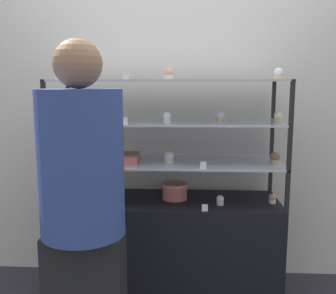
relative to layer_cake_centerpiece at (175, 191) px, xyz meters
The scene contains 27 objects.
back_wall 0.68m from the layer_cake_centerpiece, 96.70° to the left, with size 8.00×0.05×2.60m.
display_base 0.40m from the layer_cake_centerpiece, 160.25° to the right, with size 1.46×0.50×0.69m.
display_riser_lower 0.20m from the layer_cake_centerpiece, 160.25° to the right, with size 1.46×0.50×0.26m.
display_riser_middle 0.46m from the layer_cake_centerpiece, 160.25° to the right, with size 1.46×0.50×0.26m.
display_riser_upper 0.72m from the layer_cake_centerpiece, 160.25° to the right, with size 1.46×0.50×0.26m.
layer_cake_centerpiece is the anchor object (origin of this frame).
sheet_cake_frosted 0.43m from the layer_cake_centerpiece, 168.14° to the right, with size 0.26×0.18×0.06m.
cupcake_0 0.73m from the layer_cake_centerpiece, behind, with size 0.05×0.05×0.06m.
cupcake_1 0.39m from the layer_cake_centerpiece, 164.24° to the right, with size 0.05×0.05×0.06m.
cupcake_2 0.31m from the layer_cake_centerpiece, 21.38° to the right, with size 0.05×0.05×0.06m.
cupcake_3 0.63m from the layer_cake_centerpiece, ahead, with size 0.05×0.05×0.06m.
price_tag_0 0.31m from the layer_cake_centerpiece, 52.79° to the right, with size 0.04×0.00×0.04m.
cupcake_4 0.78m from the layer_cake_centerpiece, 169.37° to the right, with size 0.06×0.06×0.07m.
cupcake_5 0.26m from the layer_cake_centerpiece, 113.81° to the right, with size 0.06×0.06×0.07m.
cupcake_6 0.68m from the layer_cake_centerpiece, ahead, with size 0.06×0.06×0.07m.
price_tag_1 0.38m from the layer_cake_centerpiece, 54.69° to the right, with size 0.04×0.00×0.04m.
cupcake_7 0.89m from the layer_cake_centerpiece, 168.16° to the right, with size 0.05×0.05×0.07m.
cupcake_8 0.63m from the layer_cake_centerpiece, 163.99° to the right, with size 0.05×0.05×0.07m.
cupcake_9 0.53m from the layer_cake_centerpiece, 106.19° to the right, with size 0.05×0.05×0.07m.
cupcake_10 0.58m from the layer_cake_centerpiece, 10.96° to the right, with size 0.05×0.05×0.07m.
cupcake_11 0.81m from the layer_cake_centerpiece, ahead, with size 0.05×0.05×0.07m.
price_tag_2 0.62m from the layer_cake_centerpiece, 139.27° to the right, with size 0.04×0.00×0.04m.
cupcake_12 1.05m from the layer_cake_centerpiece, behind, with size 0.05×0.05×0.07m.
cupcake_13 0.77m from the layer_cake_centerpiece, 105.20° to the right, with size 0.05×0.05×0.07m.
cupcake_14 0.99m from the layer_cake_centerpiece, 11.61° to the right, with size 0.05×0.05×0.07m.
price_tag_3 0.84m from the layer_cake_centerpiece, 138.09° to the right, with size 0.04×0.00×0.04m.
customer_figure 0.91m from the layer_cake_centerpiece, 116.03° to the right, with size 0.38×0.38×1.64m.
Camera 1 is at (0.12, -2.51, 1.46)m, focal length 42.00 mm.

